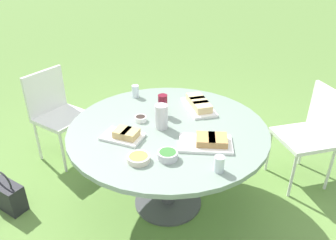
# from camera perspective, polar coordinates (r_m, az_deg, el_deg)

# --- Properties ---
(ground_plane) EXTENTS (40.00, 40.00, 0.00)m
(ground_plane) POSITION_cam_1_polar(r_m,az_deg,el_deg) (2.90, 0.00, -14.04)
(ground_plane) COLOR #668E42
(dining_table) EXTENTS (1.50, 1.50, 0.74)m
(dining_table) POSITION_cam_1_polar(r_m,az_deg,el_deg) (2.50, 0.00, -3.11)
(dining_table) COLOR #4C4C51
(dining_table) RESTS_ON ground_plane
(chair_near_left) EXTENTS (0.43, 0.45, 0.89)m
(chair_near_left) POSITION_cam_1_polar(r_m,az_deg,el_deg) (3.39, -19.00, 1.87)
(chair_near_left) COLOR white
(chair_near_left) RESTS_ON ground_plane
(chair_far_back) EXTENTS (0.61, 0.61, 0.89)m
(chair_far_back) POSITION_cam_1_polar(r_m,az_deg,el_deg) (3.12, 23.90, -1.53)
(chair_far_back) COLOR white
(chair_far_back) RESTS_ON ground_plane
(water_pitcher) EXTENTS (0.10, 0.10, 0.19)m
(water_pitcher) POSITION_cam_1_polar(r_m,az_deg,el_deg) (2.40, -1.16, 0.60)
(water_pitcher) COLOR silver
(water_pitcher) RESTS_ON dining_table
(wine_glass) EXTENTS (0.07, 0.07, 0.17)m
(wine_glass) POSITION_cam_1_polar(r_m,az_deg,el_deg) (2.57, -0.94, 3.33)
(wine_glass) COLOR silver
(wine_glass) RESTS_ON dining_table
(platter_bread_main) EXTENTS (0.31, 0.23, 0.07)m
(platter_bread_main) POSITION_cam_1_polar(r_m,az_deg,el_deg) (2.32, -7.57, -2.59)
(platter_bread_main) COLOR white
(platter_bread_main) RESTS_ON dining_table
(platter_charcuterie) EXTENTS (0.43, 0.37, 0.07)m
(platter_charcuterie) POSITION_cam_1_polar(r_m,az_deg,el_deg) (2.25, 7.08, -3.77)
(platter_charcuterie) COLOR white
(platter_charcuterie) RESTS_ON dining_table
(platter_sandwich_side) EXTENTS (0.42, 0.41, 0.08)m
(platter_sandwich_side) POSITION_cam_1_polar(r_m,az_deg,el_deg) (2.73, 5.38, 2.75)
(platter_sandwich_side) COLOR white
(platter_sandwich_side) RESTS_ON dining_table
(bowl_fries) EXTENTS (0.15, 0.15, 0.04)m
(bowl_fries) POSITION_cam_1_polar(r_m,az_deg,el_deg) (2.09, -5.15, -6.63)
(bowl_fries) COLOR beige
(bowl_fries) RESTS_ON dining_table
(bowl_salad) EXTENTS (0.13, 0.13, 0.05)m
(bowl_salad) POSITION_cam_1_polar(r_m,az_deg,el_deg) (2.09, -0.06, -6.09)
(bowl_salad) COLOR silver
(bowl_salad) RESTS_ON dining_table
(bowl_olives) EXTENTS (0.09, 0.09, 0.04)m
(bowl_olives) POSITION_cam_1_polar(r_m,az_deg,el_deg) (2.53, -4.80, 0.27)
(bowl_olives) COLOR white
(bowl_olives) RESTS_ON dining_table
(cup_water_near) EXTENTS (0.06, 0.06, 0.10)m
(cup_water_near) POSITION_cam_1_polar(r_m,az_deg,el_deg) (2.00, 8.90, -7.58)
(cup_water_near) COLOR silver
(cup_water_near) RESTS_ON dining_table
(cup_water_far) EXTENTS (0.06, 0.06, 0.11)m
(cup_water_far) POSITION_cam_1_polar(r_m,az_deg,el_deg) (2.93, -5.70, 5.00)
(cup_water_far) COLOR silver
(cup_water_far) RESTS_ON dining_table
(handbag) EXTENTS (0.30, 0.14, 0.37)m
(handbag) POSITION_cam_1_polar(r_m,az_deg,el_deg) (3.06, -26.10, -11.69)
(handbag) COLOR #232328
(handbag) RESTS_ON ground_plane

